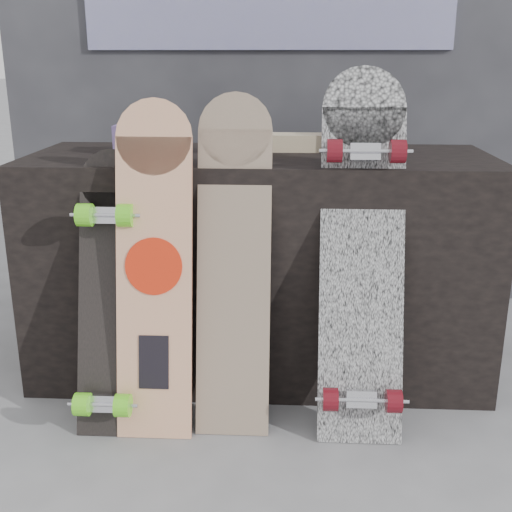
# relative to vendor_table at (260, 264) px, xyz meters

# --- Properties ---
(ground) EXTENTS (60.00, 60.00, 0.00)m
(ground) POSITION_rel_vendor_table_xyz_m (0.00, -0.50, -0.40)
(ground) COLOR slate
(ground) RESTS_ON ground
(vendor_table) EXTENTS (1.60, 0.60, 0.80)m
(vendor_table) POSITION_rel_vendor_table_xyz_m (0.00, 0.00, 0.00)
(vendor_table) COLOR black
(vendor_table) RESTS_ON ground
(booth) EXTENTS (2.40, 0.22, 2.20)m
(booth) POSITION_rel_vendor_table_xyz_m (0.00, 0.85, 0.70)
(booth) COLOR #2F2E33
(booth) RESTS_ON ground
(merch_box_purple) EXTENTS (0.18, 0.12, 0.10)m
(merch_box_purple) POSITION_rel_vendor_table_xyz_m (-0.41, 0.01, 0.45)
(merch_box_purple) COLOR #57346B
(merch_box_purple) RESTS_ON vendor_table
(merch_box_small) EXTENTS (0.14, 0.14, 0.12)m
(merch_box_small) POSITION_rel_vendor_table_xyz_m (0.31, 0.10, 0.46)
(merch_box_small) COLOR #57346B
(merch_box_small) RESTS_ON vendor_table
(merch_box_flat) EXTENTS (0.22, 0.10, 0.06)m
(merch_box_flat) POSITION_rel_vendor_table_xyz_m (0.11, 0.10, 0.43)
(merch_box_flat) COLOR #D1B78C
(merch_box_flat) RESTS_ON vendor_table
(longboard_geisha) EXTENTS (0.23, 0.24, 1.01)m
(longboard_geisha) POSITION_rel_vendor_table_xyz_m (-0.30, -0.39, 0.13)
(longboard_geisha) COLOR beige
(longboard_geisha) RESTS_ON ground
(longboard_celtic) EXTENTS (0.23, 0.27, 1.03)m
(longboard_celtic) POSITION_rel_vendor_table_xyz_m (-0.06, -0.34, 0.15)
(longboard_celtic) COLOR beige
(longboard_celtic) RESTS_ON ground
(longboard_cascadia) EXTENTS (0.26, 0.41, 1.10)m
(longboard_cascadia) POSITION_rel_vendor_table_xyz_m (0.33, -0.34, 0.17)
(longboard_cascadia) COLOR white
(longboard_cascadia) RESTS_ON ground
(skateboard_dark) EXTENTS (0.19, 0.33, 0.86)m
(skateboard_dark) POSITION_rel_vendor_table_xyz_m (-0.45, -0.40, 0.04)
(skateboard_dark) COLOR black
(skateboard_dark) RESTS_ON ground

